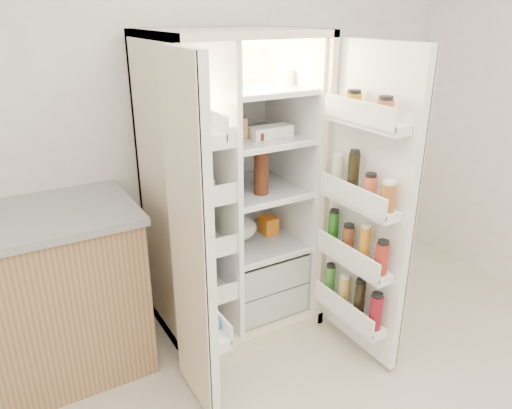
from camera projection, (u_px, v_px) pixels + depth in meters
wall_back at (195, 104)px, 3.01m from camera, size 4.00×0.02×2.70m
refrigerator at (231, 210)px, 2.99m from camera, size 0.92×0.70×1.80m
freezer_door at (192, 246)px, 2.21m from camera, size 0.15×0.40×1.72m
fridge_door at (367, 213)px, 2.60m from camera, size 0.17×0.58×1.72m
kitchen_counter at (14, 304)px, 2.51m from camera, size 1.31×0.70×0.95m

